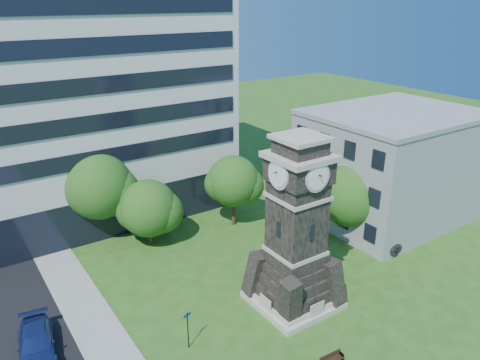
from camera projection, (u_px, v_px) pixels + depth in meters
ground at (277, 333)px, 30.09m from camera, size 160.00×160.00×0.00m
sidewalk at (107, 346)px, 28.98m from camera, size 3.00×70.00×0.06m
clock_tower at (296, 236)px, 31.26m from camera, size 5.40×5.40×12.22m
office_tall at (80, 66)px, 43.13m from camera, size 26.20×15.11×28.60m
office_low at (390, 164)px, 44.76m from camera, size 15.20×12.20×10.40m
car_street_north at (37, 344)px, 28.08m from camera, size 2.92×5.43×1.50m
car_east_lot at (398, 236)px, 40.68m from camera, size 5.85×3.01×1.58m
park_bench at (331, 359)px, 27.31m from camera, size 1.58×0.42×0.82m
street_sign at (188, 326)px, 28.28m from camera, size 0.62×0.06×2.58m
tree_nw at (100, 188)px, 40.13m from camera, size 6.35×5.78×7.97m
tree_nc at (149, 210)px, 39.77m from camera, size 5.45×4.95×5.92m
tree_ne at (234, 183)px, 42.97m from camera, size 5.23×4.76×6.80m
tree_east at (351, 197)px, 40.58m from camera, size 6.18×5.62×6.98m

